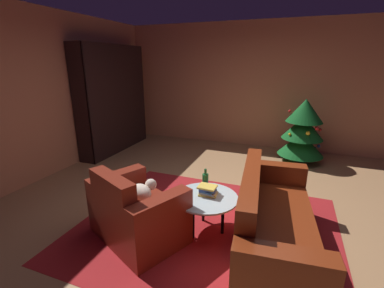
{
  "coord_description": "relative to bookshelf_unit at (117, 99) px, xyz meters",
  "views": [
    {
      "loc": [
        0.83,
        -2.97,
        1.9
      ],
      "look_at": [
        -0.28,
        -0.05,
        0.92
      ],
      "focal_mm": 24.86,
      "sensor_mm": 36.0,
      "label": 1
    }
  ],
  "objects": [
    {
      "name": "coffee_table",
      "position": [
        2.79,
        -2.31,
        -0.7
      ],
      "size": [
        0.73,
        0.73,
        0.44
      ],
      "color": "black",
      "rests_on": "ground"
    },
    {
      "name": "bottle_on_table",
      "position": [
        2.72,
        -2.12,
        -0.56
      ],
      "size": [
        0.07,
        0.07,
        0.25
      ],
      "color": "#1F5D2E",
      "rests_on": "coffee_table"
    },
    {
      "name": "area_rug",
      "position": [
        2.79,
        -2.25,
        -1.1
      ],
      "size": [
        2.97,
        2.49,
        0.01
      ],
      "primitive_type": "cube",
      "color": "#A31D20",
      "rests_on": "ground"
    },
    {
      "name": "book_stack_on_table",
      "position": [
        2.8,
        -2.26,
        -0.6
      ],
      "size": [
        0.22,
        0.19,
        0.11
      ],
      "color": "#DDC24B",
      "rests_on": "coffee_table"
    },
    {
      "name": "wall_left",
      "position": [
        -0.25,
        -1.9,
        0.27
      ],
      "size": [
        0.06,
        6.37,
        2.73
      ],
      "primitive_type": "cube",
      "color": "tan",
      "rests_on": "ground"
    },
    {
      "name": "wall_back",
      "position": [
        2.77,
        1.26,
        0.27
      ],
      "size": [
        6.11,
        0.06,
        2.73
      ],
      "primitive_type": "cube",
      "color": "tan",
      "rests_on": "ground"
    },
    {
      "name": "ground_plane",
      "position": [
        2.77,
        -1.9,
        -1.1
      ],
      "size": [
        7.5,
        7.5,
        0.0
      ],
      "primitive_type": "plane",
      "color": "#AC7C52"
    },
    {
      "name": "bookshelf_unit",
      "position": [
        0.0,
        0.0,
        0.0
      ],
      "size": [
        0.37,
        1.93,
        2.23
      ],
      "color": "black",
      "rests_on": "ground"
    },
    {
      "name": "armchair_red",
      "position": [
        2.12,
        -2.7,
        -0.79
      ],
      "size": [
        1.21,
        1.07,
        0.83
      ],
      "color": "maroon",
      "rests_on": "ground"
    },
    {
      "name": "couch_red",
      "position": [
        3.53,
        -2.41,
        -0.8
      ],
      "size": [
        0.89,
        1.91,
        0.87
      ],
      "color": "maroon",
      "rests_on": "ground"
    },
    {
      "name": "decorated_tree",
      "position": [
        3.83,
        0.49,
        -0.46
      ],
      "size": [
        0.85,
        0.85,
        1.23
      ],
      "color": "brown",
      "rests_on": "ground"
    }
  ]
}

